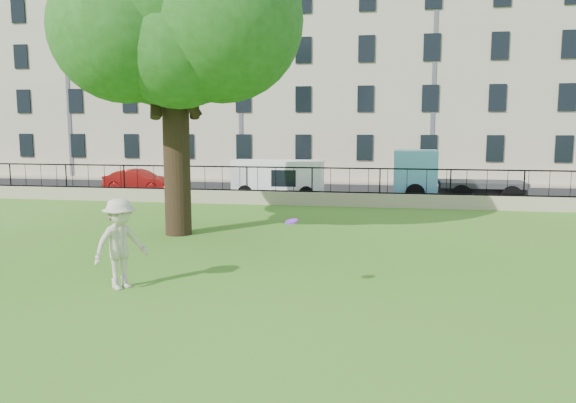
% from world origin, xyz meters
% --- Properties ---
extents(ground, '(120.00, 120.00, 0.00)m').
position_xyz_m(ground, '(0.00, 0.00, 0.00)').
color(ground, '#396D1A').
rests_on(ground, ground).
extents(retaining_wall, '(50.00, 0.40, 0.60)m').
position_xyz_m(retaining_wall, '(0.00, 12.00, 0.30)').
color(retaining_wall, tan).
rests_on(retaining_wall, ground).
extents(iron_railing, '(50.00, 0.05, 1.13)m').
position_xyz_m(iron_railing, '(0.00, 12.00, 1.15)').
color(iron_railing, black).
rests_on(iron_railing, retaining_wall).
extents(street, '(60.00, 9.00, 0.01)m').
position_xyz_m(street, '(0.00, 16.70, 0.01)').
color(street, black).
rests_on(street, ground).
extents(sidewalk, '(60.00, 1.40, 0.12)m').
position_xyz_m(sidewalk, '(0.00, 21.90, 0.06)').
color(sidewalk, tan).
rests_on(sidewalk, ground).
extents(building_row, '(56.40, 10.40, 13.80)m').
position_xyz_m(building_row, '(0.00, 27.57, 6.92)').
color(building_row, beige).
rests_on(building_row, ground).
extents(tree, '(8.53, 6.75, 10.84)m').
position_xyz_m(tree, '(-3.63, 4.65, 7.30)').
color(tree, black).
rests_on(tree, ground).
extents(man, '(1.32, 1.50, 2.02)m').
position_xyz_m(man, '(-2.50, -1.54, 1.01)').
color(man, beige).
rests_on(man, ground).
extents(frisbee, '(0.31, 0.31, 0.12)m').
position_xyz_m(frisbee, '(1.30, -1.45, 1.60)').
color(frisbee, '#902AEF').
extents(red_sedan, '(3.75, 1.49, 1.21)m').
position_xyz_m(red_sedan, '(-9.84, 15.40, 0.61)').
color(red_sedan, '#9E1513').
rests_on(red_sedan, street).
extents(white_van, '(4.45, 1.80, 1.85)m').
position_xyz_m(white_van, '(-2.00, 14.40, 0.93)').
color(white_van, white).
rests_on(white_van, street).
extents(blue_truck, '(5.78, 2.16, 2.41)m').
position_xyz_m(blue_truck, '(6.50, 14.53, 1.20)').
color(blue_truck, '#59A7D0').
rests_on(blue_truck, street).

